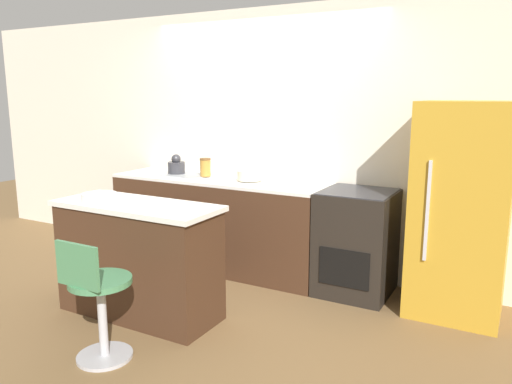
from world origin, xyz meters
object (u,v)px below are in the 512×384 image
at_px(oven_range, 356,242).
at_px(stool_chair, 98,302).
at_px(kettle, 176,166).
at_px(refrigerator, 461,210).
at_px(mixing_bowl, 249,175).

height_order(oven_range, stool_chair, oven_range).
relative_size(stool_chair, kettle, 4.18).
xyz_separation_m(refrigerator, stool_chair, (-1.97, -1.96, -0.44)).
bearing_deg(refrigerator, oven_range, 179.16).
distance_m(oven_range, stool_chair, 2.27).
height_order(kettle, mixing_bowl, kettle).
bearing_deg(oven_range, stool_chair, -119.89).
xyz_separation_m(oven_range, refrigerator, (0.84, -0.01, 0.39)).
bearing_deg(kettle, refrigerator, -0.65).
relative_size(stool_chair, mixing_bowl, 3.60).
bearing_deg(stool_chair, mixing_bowl, 89.28).
distance_m(refrigerator, stool_chair, 2.81).
distance_m(oven_range, kettle, 2.07).
distance_m(stool_chair, mixing_bowl, 2.07).
bearing_deg(refrigerator, stool_chair, -135.26).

